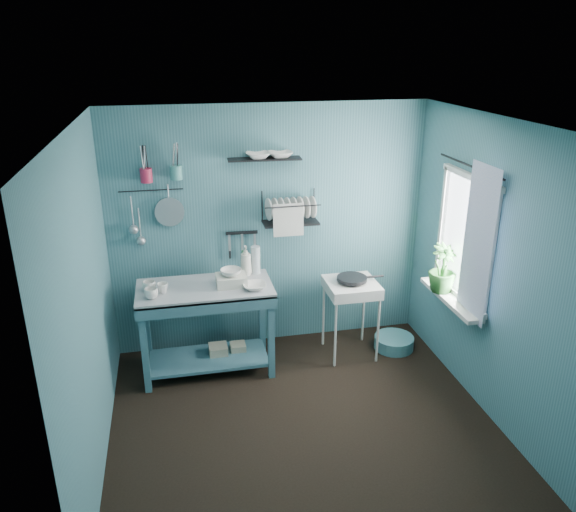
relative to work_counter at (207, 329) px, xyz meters
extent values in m
plane|color=black|center=(0.71, -1.02, -0.45)|extent=(3.20, 3.20, 0.00)
plane|color=silver|center=(0.71, -1.02, 2.05)|extent=(3.20, 3.20, 0.00)
plane|color=#34616A|center=(0.71, 0.48, 0.80)|extent=(3.20, 0.00, 3.20)
plane|color=#34616A|center=(0.71, -2.52, 0.80)|extent=(3.20, 0.00, 3.20)
plane|color=#34616A|center=(-0.89, -1.02, 0.80)|extent=(0.00, 3.00, 3.00)
plane|color=#34616A|center=(2.31, -1.02, 0.80)|extent=(0.00, 3.00, 3.00)
cube|color=#366271|center=(0.00, 0.00, 0.00)|extent=(1.35, 0.84, 0.89)
imported|color=silver|center=(-0.48, -0.16, 0.49)|extent=(0.12, 0.12, 0.10)
imported|color=silver|center=(-0.38, -0.06, 0.49)|extent=(0.14, 0.14, 0.09)
imported|color=silver|center=(-0.50, 0.00, 0.49)|extent=(0.17, 0.17, 0.10)
cube|color=beige|center=(0.25, -0.02, 0.50)|extent=(0.28, 0.22, 0.10)
imported|color=silver|center=(0.25, -0.02, 0.58)|extent=(0.20, 0.20, 0.06)
imported|color=beige|center=(0.42, 0.20, 0.60)|extent=(0.11, 0.12, 0.30)
cylinder|color=#B1C0C5|center=(0.52, 0.22, 0.59)|extent=(0.09, 0.09, 0.28)
imported|color=silver|center=(0.45, -0.15, 0.47)|extent=(0.22, 0.22, 0.05)
cube|color=silver|center=(1.45, 0.01, -0.05)|extent=(0.55, 0.55, 0.80)
cylinder|color=black|center=(1.45, 0.01, 0.39)|extent=(0.30, 0.30, 0.03)
cube|color=black|center=(0.42, 0.45, 0.80)|extent=(0.32, 0.03, 0.03)
cube|color=black|center=(0.90, 0.35, 1.05)|extent=(0.57, 0.28, 0.32)
cube|color=black|center=(0.65, 0.38, 1.54)|extent=(0.71, 0.22, 0.02)
imported|color=silver|center=(0.59, 0.38, 1.62)|extent=(0.23, 0.23, 0.06)
imported|color=silver|center=(0.80, 0.38, 1.60)|extent=(0.26, 0.26, 0.06)
cylinder|color=#B52142|center=(-0.45, 0.40, 1.43)|extent=(0.11, 0.11, 0.13)
cylinder|color=teal|center=(-0.18, 0.40, 1.45)|extent=(0.11, 0.11, 0.13)
cylinder|color=#ACAEB4|center=(-0.27, 0.43, 1.06)|extent=(0.28, 0.03, 0.28)
cylinder|color=#ACAEB4|center=(-0.62, 0.44, 1.08)|extent=(0.01, 0.01, 0.30)
cylinder|color=#ACAEB4|center=(-0.56, 0.44, 0.96)|extent=(0.01, 0.01, 0.30)
cylinder|color=black|center=(-0.43, 0.45, 1.28)|extent=(0.60, 0.01, 0.01)
plane|color=white|center=(2.30, -0.57, 0.95)|extent=(0.00, 1.10, 1.10)
cube|color=silver|center=(2.21, -0.57, 0.36)|extent=(0.16, 0.95, 0.04)
plane|color=silver|center=(2.23, -0.87, 1.00)|extent=(0.00, 1.35, 1.35)
cylinder|color=black|center=(2.25, -0.57, 1.60)|extent=(0.02, 1.05, 0.02)
imported|color=#245A24|center=(2.18, -0.42, 0.61)|extent=(0.33, 0.33, 0.46)
cube|color=gray|center=(0.10, 0.05, -0.34)|extent=(0.18, 0.18, 0.22)
cube|color=gray|center=(0.30, 0.08, -0.35)|extent=(0.15, 0.15, 0.20)
cylinder|color=teal|center=(1.94, 0.00, -0.38)|extent=(0.41, 0.41, 0.13)
camera|label=1|loc=(-0.23, -4.84, 2.60)|focal=35.00mm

